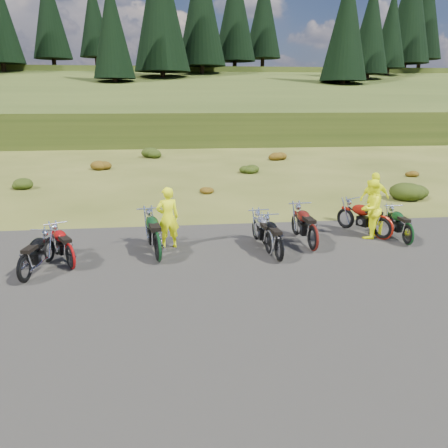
{
  "coord_description": "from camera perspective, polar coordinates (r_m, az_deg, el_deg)",
  "views": [
    {
      "loc": [
        -1.75,
        -10.29,
        4.2
      ],
      "look_at": [
        -0.48,
        0.84,
        0.95
      ],
      "focal_mm": 35.0,
      "sensor_mm": 36.0,
      "label": 1
    }
  ],
  "objects": [
    {
      "name": "ground",
      "position": [
        11.25,
        2.94,
        -5.77
      ],
      "size": [
        300.0,
        300.0,
        0.0
      ],
      "primitive_type": "plane",
      "color": "#3E4617",
      "rests_on": "ground"
    },
    {
      "name": "gravel_pad",
      "position": [
        9.46,
        4.94,
        -10.25
      ],
      "size": [
        20.0,
        12.0,
        0.04
      ],
      "primitive_type": "cube",
      "color": "black",
      "rests_on": "ground"
    },
    {
      "name": "hill_slope",
      "position": [
        60.47,
        -4.93,
        12.12
      ],
      "size": [
        300.0,
        45.97,
        9.37
      ],
      "primitive_type": null,
      "rotation": [
        0.14,
        0.0,
        0.0
      ],
      "color": "#2F3E14",
      "rests_on": "ground"
    },
    {
      "name": "hill_plateau",
      "position": [
        120.38,
        -5.83,
        14.08
      ],
      "size": [
        300.0,
        90.0,
        9.17
      ],
      "primitive_type": "cube",
      "color": "#2F3E14",
      "rests_on": "ground"
    },
    {
      "name": "conifer_19",
      "position": [
        82.65,
        -21.89,
        24.26
      ],
      "size": [
        6.16,
        6.16,
        16.0
      ],
      "color": "black",
      "rests_on": "ground"
    },
    {
      "name": "conifer_20",
      "position": [
        87.36,
        -16.66,
        24.4
      ],
      "size": [
        5.72,
        5.72,
        15.0
      ],
      "color": "black",
      "rests_on": "ground"
    },
    {
      "name": "conifer_21",
      "position": [
        61.3,
        -14.45,
        23.54
      ],
      "size": [
        5.28,
        5.28,
        14.0
      ],
      "color": "black",
      "rests_on": "ground"
    },
    {
      "name": "conifer_22",
      "position": [
        67.49,
        -8.34,
        26.74
      ],
      "size": [
        7.92,
        7.92,
        20.0
      ],
      "color": "black",
      "rests_on": "ground"
    },
    {
      "name": "conifer_23",
      "position": [
        73.66,
        -3.01,
        26.52
      ],
      "size": [
        7.48,
        7.48,
        19.0
      ],
      "color": "black",
      "rests_on": "ground"
    },
    {
      "name": "conifer_24",
      "position": [
        80.25,
        1.45,
        26.18
      ],
      "size": [
        7.04,
        7.04,
        18.0
      ],
      "color": "black",
      "rests_on": "ground"
    },
    {
      "name": "conifer_25",
      "position": [
        87.15,
        5.19,
        25.65
      ],
      "size": [
        6.6,
        6.6,
        17.0
      ],
      "color": "black",
      "rests_on": "ground"
    },
    {
      "name": "conifer_26",
      "position": [
        64.17,
        15.72,
        23.83
      ],
      "size": [
        6.16,
        6.16,
        16.0
      ],
      "color": "black",
      "rests_on": "ground"
    },
    {
      "name": "conifer_27",
      "position": [
        72.02,
        18.67,
        23.26
      ],
      "size": [
        5.72,
        5.72,
        15.0
      ],
      "color": "black",
      "rests_on": "ground"
    },
    {
      "name": "conifer_28",
      "position": [
        80.01,
        21.02,
        22.76
      ],
      "size": [
        5.28,
        5.28,
        14.0
      ],
      "color": "black",
      "rests_on": "ground"
    },
    {
      "name": "conifer_29",
      "position": [
        88.62,
        23.2,
        24.57
      ],
      "size": [
        7.92,
        7.92,
        20.0
      ],
      "color": "black",
      "rests_on": "ground"
    },
    {
      "name": "conifer_30",
      "position": [
        96.76,
        24.77,
        24.0
      ],
      "size": [
        7.48,
        7.48,
        19.0
      ],
      "color": "black",
      "rests_on": "ground"
    },
    {
      "name": "shrub_1",
      "position": [
        23.14,
        -25.0,
        4.96
      ],
      "size": [
        1.03,
        1.03,
        0.61
      ],
      "primitive_type": "ellipsoid",
      "color": "black",
      "rests_on": "ground"
    },
    {
      "name": "shrub_2",
      "position": [
        27.53,
        -15.87,
        7.58
      ],
      "size": [
        1.3,
        1.3,
        0.77
      ],
      "primitive_type": "ellipsoid",
      "color": "#62320C",
      "rests_on": "ground"
    },
    {
      "name": "shrub_3",
      "position": [
        32.45,
        -9.31,
        9.34
      ],
      "size": [
        1.56,
        1.56,
        0.92
      ],
      "primitive_type": "ellipsoid",
      "color": "black",
      "rests_on": "ground"
    },
    {
      "name": "shrub_4",
      "position": [
        19.94,
        -2.49,
        4.66
      ],
      "size": [
        0.77,
        0.77,
        0.45
      ],
      "primitive_type": "ellipsoid",
      "color": "#62320C",
      "rests_on": "ground"
    },
    {
      "name": "shrub_5",
      "position": [
        25.46,
        3.22,
        7.34
      ],
      "size": [
        1.03,
        1.03,
        0.61
      ],
      "primitive_type": "ellipsoid",
      "color": "black",
      "rests_on": "ground"
    },
    {
      "name": "shrub_6",
      "position": [
        31.17,
        6.91,
        9.01
      ],
      "size": [
        1.3,
        1.3,
        0.77
      ],
      "primitive_type": "ellipsoid",
      "color": "#62320C",
      "rests_on": "ground"
    },
    {
      "name": "shrub_7",
      "position": [
        20.43,
        23.18,
        4.31
      ],
      "size": [
        1.56,
        1.56,
        0.92
      ],
      "primitive_type": "ellipsoid",
      "color": "black",
      "rests_on": "ground"
    },
    {
      "name": "shrub_8",
      "position": [
        26.43,
        23.08,
        6.23
      ],
      "size": [
        0.77,
        0.77,
        0.45
      ],
      "primitive_type": "ellipsoid",
      "color": "#62320C",
      "rests_on": "ground"
    },
    {
      "name": "motorcycle_0",
      "position": [
        11.36,
        -24.39,
        -7.05
      ],
      "size": [
        0.95,
        1.99,
        1.0
      ],
      "primitive_type": null,
      "rotation": [
        0.0,
        0.0,
        1.4
      ],
      "color": "black",
      "rests_on": "ground"
    },
    {
      "name": "motorcycle_1",
      "position": [
        11.77,
        -19.25,
        -5.68
      ],
      "size": [
        1.49,
        1.96,
        1.0
      ],
      "primitive_type": null,
      "rotation": [
        0.0,
        0.0,
        2.09
      ],
      "color": "maroon",
      "rests_on": "ground"
    },
    {
      "name": "motorcycle_2",
      "position": [
        11.73,
        -8.54,
        -5.01
      ],
      "size": [
        1.18,
        2.38,
        1.19
      ],
      "primitive_type": null,
      "rotation": [
        0.0,
        0.0,
        1.76
      ],
      "color": "black",
      "rests_on": "ground"
    },
    {
      "name": "motorcycle_3",
      "position": [
        12.19,
        5.89,
        -4.08
      ],
      "size": [
        0.84,
        2.02,
        1.03
      ],
      "primitive_type": null,
      "rotation": [
        0.0,
        0.0,
        1.66
      ],
      "color": "#BCBCC1",
      "rests_on": "ground"
    },
    {
      "name": "motorcycle_4",
      "position": [
        12.65,
        11.46,
        -3.57
      ],
      "size": [
        0.85,
        2.22,
        1.14
      ],
      "primitive_type": null,
      "rotation": [
        0.0,
        0.0,
        1.63
      ],
      "color": "#50120D",
      "rests_on": "ground"
    },
    {
      "name": "motorcycle_5",
      "position": [
        11.71,
        7.15,
        -4.99
      ],
      "size": [
        0.8,
        2.02,
        1.03
      ],
      "primitive_type": null,
      "rotation": [
        0.0,
        0.0,
        1.65
      ],
      "color": "black",
      "rests_on": "ground"
    },
    {
      "name": "motorcycle_6",
      "position": [
        14.22,
        19.87,
        -2.01
      ],
      "size": [
        1.65,
        2.18,
        1.1
      ],
      "primitive_type": null,
      "rotation": [
        0.0,
        0.0,
        2.09
      ],
      "color": "maroon",
      "rests_on": "ground"
    },
    {
      "name": "motorcycle_7",
      "position": [
        13.97,
        22.74,
        -2.63
      ],
      "size": [
        0.65,
        1.87,
        0.97
      ],
      "primitive_type": null,
      "rotation": [
        0.0,
        0.0,
        1.55
      ],
      "color": "black",
      "rests_on": "ground"
    },
    {
      "name": "person_middle",
      "position": [
        12.52,
        -7.35,
        0.69
      ],
      "size": [
        0.73,
        0.56,
        1.78
      ],
      "primitive_type": "imported",
      "rotation": [
        0.0,
        0.0,
        3.38
      ],
      "color": "#EBF40C",
      "rests_on": "ground"
    },
    {
      "name": "person_right_a",
      "position": [
        14.05,
        18.54,
        1.78
      ],
      "size": [
        1.12,
        1.1,
        1.82
      ],
      "primitive_type": "imported",
      "rotation": [
        0.0,
        0.0,
        3.85
      ],
      "color": "#EBF40C",
      "rests_on": "ground"
    },
    {
      "name": "person_right_b",
      "position": [
        15.7,
        19.04,
        3.08
      ],
      "size": [
        1.07,
        0.52,
        1.77
      ],
      "primitive_type": "imported",
      "rotation": [
        0.0,
        0.0,
        3.23
      ],
      "color": "#EBF40C",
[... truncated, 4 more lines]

